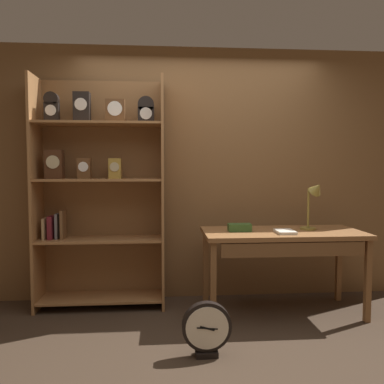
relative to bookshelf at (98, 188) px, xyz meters
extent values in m
plane|color=#3D2D21|center=(1.02, -1.14, -1.16)|extent=(10.00, 10.00, 0.00)
cube|color=brown|center=(1.02, 0.22, 0.14)|extent=(4.80, 0.05, 2.60)
cube|color=#9E6B3D|center=(-0.58, -0.04, -0.05)|extent=(0.02, 0.40, 2.23)
cube|color=#9E6B3D|center=(0.63, -0.04, -0.05)|extent=(0.03, 0.40, 2.23)
cube|color=brown|center=(0.03, 0.15, -0.05)|extent=(1.23, 0.01, 2.23)
cube|color=#9E6B3D|center=(0.03, -0.04, -1.07)|extent=(1.18, 0.38, 0.02)
cube|color=#9E6B3D|center=(0.03, -0.04, -0.49)|extent=(1.18, 0.38, 0.02)
cube|color=#9E6B3D|center=(0.03, -0.04, 0.09)|extent=(1.18, 0.38, 0.02)
cube|color=#9E6B3D|center=(0.03, -0.04, 0.62)|extent=(1.18, 0.38, 0.02)
cube|color=black|center=(-0.42, -0.04, 0.72)|extent=(0.13, 0.08, 0.18)
cylinder|color=black|center=(-0.42, -0.04, 0.85)|extent=(0.13, 0.08, 0.13)
cylinder|color=silver|center=(-0.42, -0.09, 0.74)|extent=(0.10, 0.01, 0.10)
cube|color=#472816|center=(-0.39, -0.07, 0.23)|extent=(0.16, 0.11, 0.27)
cylinder|color=#C6B78C|center=(-0.39, -0.13, 0.25)|extent=(0.12, 0.01, 0.12)
cube|color=black|center=(-0.14, -0.03, 0.77)|extent=(0.15, 0.11, 0.29)
cylinder|color=silver|center=(-0.14, -0.09, 0.80)|extent=(0.12, 0.01, 0.12)
cube|color=brown|center=(-0.12, -0.06, 0.19)|extent=(0.12, 0.09, 0.20)
cylinder|color=white|center=(-0.12, -0.11, 0.21)|extent=(0.09, 0.01, 0.09)
cube|color=brown|center=(0.18, -0.07, 0.74)|extent=(0.18, 0.07, 0.22)
cylinder|color=white|center=(0.18, -0.11, 0.76)|extent=(0.14, 0.01, 0.14)
cube|color=#B28C38|center=(0.17, -0.05, 0.19)|extent=(0.12, 0.10, 0.19)
cylinder|color=#C6B78C|center=(0.17, -0.10, 0.21)|extent=(0.09, 0.01, 0.09)
cube|color=black|center=(0.47, -0.04, 0.71)|extent=(0.16, 0.09, 0.15)
cylinder|color=black|center=(0.47, -0.04, 0.81)|extent=(0.16, 0.09, 0.16)
cylinder|color=silver|center=(0.47, -0.08, 0.72)|extent=(0.11, 0.01, 0.11)
cube|color=tan|center=(-0.50, -0.05, -0.38)|extent=(0.02, 0.16, 0.20)
cube|color=maroon|center=(-0.45, -0.05, -0.37)|extent=(0.04, 0.14, 0.22)
cube|color=slate|center=(-0.39, -0.03, -0.36)|extent=(0.03, 0.13, 0.24)
cube|color=brown|center=(-0.33, -0.04, -0.34)|extent=(0.03, 0.17, 0.28)
cube|color=brown|center=(1.74, -0.33, -0.41)|extent=(1.47, 0.66, 0.04)
cube|color=brown|center=(1.05, -0.61, -0.80)|extent=(0.05, 0.05, 0.74)
cube|color=brown|center=(2.43, -0.61, -0.80)|extent=(0.05, 0.05, 0.74)
cube|color=brown|center=(1.05, -0.05, -0.80)|extent=(0.05, 0.05, 0.74)
cube|color=brown|center=(2.43, -0.05, -0.80)|extent=(0.05, 0.05, 0.74)
cube|color=brown|center=(1.74, -0.64, -0.50)|extent=(1.25, 0.03, 0.12)
cylinder|color=olive|center=(2.01, -0.27, -0.38)|extent=(0.15, 0.15, 0.02)
cylinder|color=olive|center=(2.01, -0.27, -0.18)|extent=(0.02, 0.02, 0.38)
cone|color=olive|center=(2.07, -0.32, 0.01)|extent=(0.17, 0.19, 0.16)
cube|color=#2D5123|center=(1.34, -0.32, -0.35)|extent=(0.21, 0.11, 0.07)
cube|color=silver|center=(1.73, -0.45, -0.37)|extent=(0.16, 0.22, 0.02)
cube|color=black|center=(0.94, -1.11, -1.14)|extent=(0.16, 0.11, 0.04)
cylinder|color=black|center=(0.94, -1.11, -0.94)|extent=(0.36, 0.06, 0.36)
cylinder|color=silver|center=(0.94, -1.15, -0.94)|extent=(0.31, 0.01, 0.31)
cube|color=black|center=(0.94, -1.15, -0.94)|extent=(0.11, 0.01, 0.04)
cube|color=black|center=(0.94, -1.15, -0.94)|extent=(0.15, 0.01, 0.02)
camera|label=1|loc=(0.62, -3.81, 0.21)|focal=35.99mm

